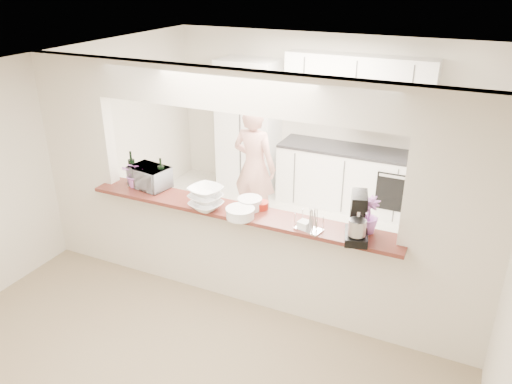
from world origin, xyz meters
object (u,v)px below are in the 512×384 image
Objects in this scene: refrigerator at (467,173)px; stand_mixer at (358,219)px; toaster_oven at (150,177)px; person at (254,168)px.

refrigerator is 3.63× the size of stand_mixer.
refrigerator is 3.88× the size of toaster_oven.
toaster_oven is at bearing -140.91° from refrigerator.
stand_mixer is 0.27× the size of person.
person reaches higher than refrigerator.
refrigerator is 2.93m from stand_mixer.
stand_mixer is at bearing 142.77° from person.
toaster_oven is 0.94× the size of stand_mixer.
refrigerator is at bearing 73.89° from stand_mixer.
stand_mixer is 2.53m from person.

